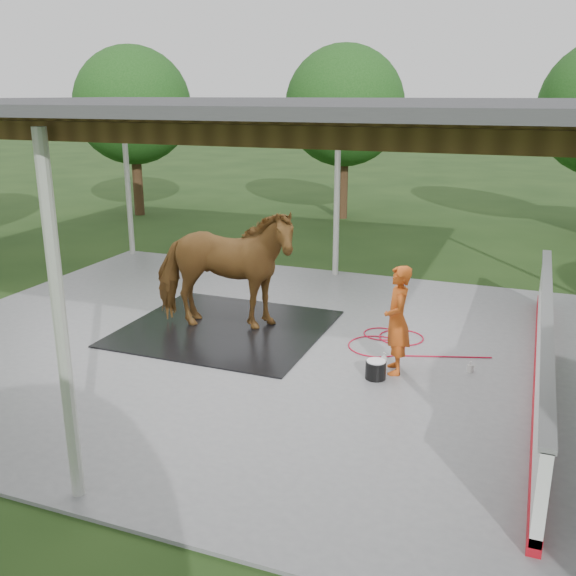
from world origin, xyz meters
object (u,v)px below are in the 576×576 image
(handler, at_px, (397,320))
(wash_bucket, at_px, (376,369))
(dasher_board, at_px, (543,350))
(horse, at_px, (224,269))

(handler, distance_m, wash_bucket, 0.81)
(dasher_board, bearing_deg, handler, -171.36)
(dasher_board, height_order, handler, handler)
(handler, bearing_deg, wash_bucket, -48.07)
(horse, relative_size, handler, 1.55)
(handler, bearing_deg, horse, -119.86)
(horse, height_order, handler, horse)
(dasher_board, xyz_separation_m, wash_bucket, (-2.31, -0.68, -0.39))
(dasher_board, height_order, wash_bucket, dasher_board)
(horse, bearing_deg, dasher_board, -108.18)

